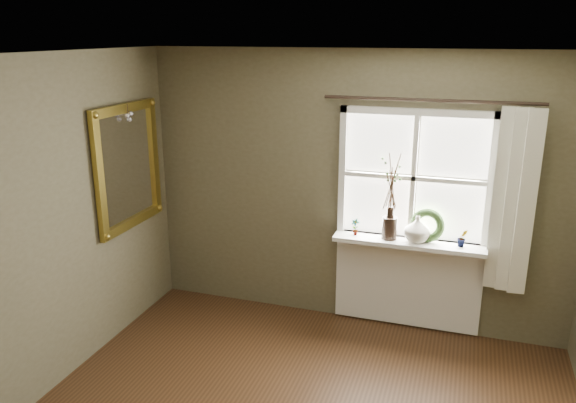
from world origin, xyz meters
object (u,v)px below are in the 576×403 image
at_px(gilt_mirror, 128,166).
at_px(dark_jug, 390,228).
at_px(wreath, 427,229).
at_px(cream_vase, 417,229).

bearing_deg(gilt_mirror, dark_jug, 13.32).
xyz_separation_m(dark_jug, wreath, (0.33, 0.04, 0.01)).
xyz_separation_m(cream_vase, wreath, (0.08, 0.04, -0.00)).
distance_m(wreath, gilt_mirror, 2.78).
bearing_deg(gilt_mirror, cream_vase, 12.09).
height_order(wreath, gilt_mirror, gilt_mirror).
distance_m(dark_jug, cream_vase, 0.25).
bearing_deg(cream_vase, wreath, 26.00).
distance_m(cream_vase, gilt_mirror, 2.69).
bearing_deg(wreath, dark_jug, -170.48).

